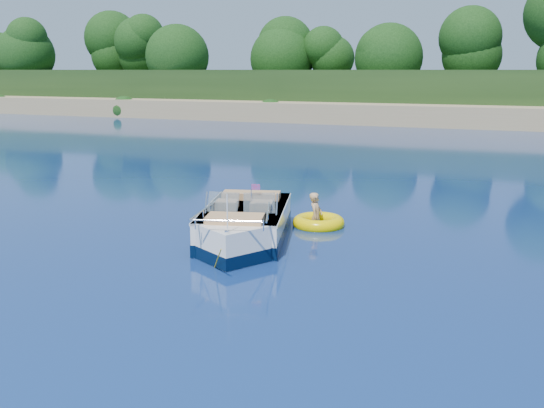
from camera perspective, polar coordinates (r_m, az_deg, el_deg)
The scene contains 6 objects.
ground at distance 11.01m, azimuth 0.71°, elevation -8.75°, with size 160.00×160.00×0.00m, color #0A194C.
shoreline at distance 73.52m, azimuth 18.92°, elevation 9.50°, with size 170.00×59.00×6.00m.
treeline at distance 50.76m, azimuth 17.96°, elevation 13.68°, with size 150.00×7.12×8.19m.
motorboat at distance 14.34m, azimuth -2.69°, elevation -2.25°, with size 2.76×5.21×1.77m.
tow_tube at distance 15.87m, azimuth 4.41°, elevation -1.75°, with size 1.68×1.68×0.36m.
boy at distance 16.00m, azimuth 4.16°, elevation -1.97°, with size 0.49×0.32×1.34m, color tan.
Camera 1 is at (3.64, -9.60, 4.00)m, focal length 40.00 mm.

